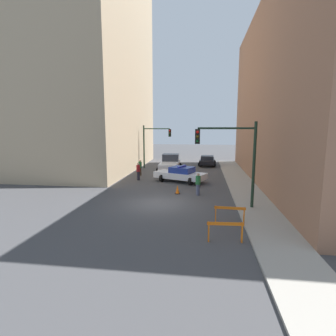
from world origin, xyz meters
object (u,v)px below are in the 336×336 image
at_px(traffic_light_near, 234,152).
at_px(traffic_light_far, 153,140).
at_px(pedestrian_crossing, 138,171).
at_px(pedestrian_sidewalk, 198,184).
at_px(pedestrian_corner, 140,167).
at_px(barrier_mid, 230,212).
at_px(white_truck, 170,163).
at_px(traffic_cone, 177,190).
at_px(police_car, 181,174).
at_px(barrier_front, 225,228).
at_px(parked_car_near, 207,160).

xyz_separation_m(traffic_light_near, traffic_light_far, (-8.03, 15.31, -0.13)).
height_order(pedestrian_crossing, pedestrian_sidewalk, same).
height_order(pedestrian_corner, barrier_mid, pedestrian_corner).
relative_size(traffic_light_near, white_truck, 0.95).
height_order(barrier_mid, traffic_cone, barrier_mid).
relative_size(white_truck, barrier_mid, 3.41).
xyz_separation_m(white_truck, traffic_cone, (1.87, -10.09, -0.59)).
bearing_deg(pedestrian_corner, barrier_mid, -38.98).
xyz_separation_m(police_car, pedestrian_sidewalk, (1.70, -4.59, 0.14)).
relative_size(traffic_light_far, barrier_mid, 3.25).
xyz_separation_m(white_truck, barrier_front, (4.79, -18.21, -0.29)).
relative_size(barrier_mid, traffic_cone, 2.44).
xyz_separation_m(traffic_light_near, pedestrian_crossing, (-7.94, 7.71, -2.67)).
relative_size(traffic_light_far, traffic_cone, 7.93).
relative_size(police_car, pedestrian_corner, 3.04).
relative_size(traffic_light_far, pedestrian_sidewalk, 3.13).
xyz_separation_m(traffic_light_far, parked_car_near, (6.67, 2.94, -2.72)).
distance_m(parked_car_near, barrier_mid, 20.98).
bearing_deg(white_truck, traffic_light_near, -68.81).
height_order(traffic_light_far, police_car, traffic_light_far).
relative_size(pedestrian_corner, traffic_cone, 2.53).
height_order(pedestrian_corner, barrier_front, pedestrian_corner).
bearing_deg(barrier_mid, pedestrian_crossing, 125.82).
height_order(pedestrian_crossing, barrier_front, pedestrian_crossing).
relative_size(traffic_light_near, barrier_front, 3.25).
bearing_deg(pedestrian_corner, traffic_light_far, 105.64).
bearing_deg(pedestrian_crossing, parked_car_near, 153.43).
xyz_separation_m(parked_car_near, traffic_cone, (-2.39, -15.16, -0.36)).
distance_m(police_car, barrier_mid, 10.76).
height_order(traffic_light_near, barrier_front, traffic_light_near).
relative_size(barrier_front, barrier_mid, 1.00).
bearing_deg(traffic_light_far, parked_car_near, 23.78).
bearing_deg(pedestrian_crossing, traffic_light_far, -173.92).
bearing_deg(traffic_light_near, traffic_light_far, 117.68).
height_order(traffic_light_far, white_truck, traffic_light_far).
xyz_separation_m(police_car, barrier_front, (3.08, -12.50, -0.11)).
relative_size(pedestrian_corner, barrier_front, 1.04).
bearing_deg(white_truck, barrier_mid, -73.79).
distance_m(barrier_front, barrier_mid, 2.35).
xyz_separation_m(pedestrian_corner, traffic_cone, (4.61, -6.96, -0.54)).
bearing_deg(traffic_light_far, traffic_cone, -70.68).
bearing_deg(pedestrian_sidewalk, parked_car_near, -171.50).
distance_m(pedestrian_corner, barrier_front, 16.86).
relative_size(pedestrian_corner, pedestrian_sidewalk, 1.00).
bearing_deg(barrier_front, traffic_light_far, 109.51).
bearing_deg(barrier_front, traffic_cone, 109.78).
bearing_deg(police_car, traffic_light_far, 50.25).
bearing_deg(pedestrian_sidewalk, traffic_light_near, 48.92).
bearing_deg(barrier_mid, parked_car_near, 92.56).
bearing_deg(traffic_light_far, police_car, -62.20).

